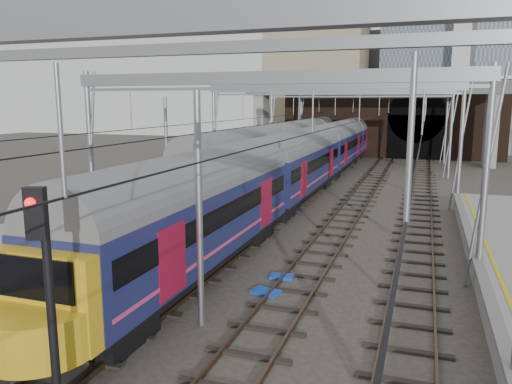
% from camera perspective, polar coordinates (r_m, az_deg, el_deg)
% --- Properties ---
extents(ground, '(160.00, 160.00, 0.00)m').
position_cam_1_polar(ground, '(14.17, -9.82, -17.94)').
color(ground, '#38332D').
rests_on(ground, ground).
extents(tracks, '(14.40, 80.00, 0.22)m').
position_cam_1_polar(tracks, '(27.44, 5.28, -3.83)').
color(tracks, '#4C3828').
rests_on(tracks, ground).
extents(overhead_line, '(16.80, 80.00, 8.00)m').
position_cam_1_polar(overhead_line, '(32.97, 8.15, 9.95)').
color(overhead_line, gray).
rests_on(overhead_line, ground).
extents(retaining_wall, '(28.00, 2.75, 9.00)m').
position_cam_1_polar(retaining_wall, '(63.06, 14.57, 7.76)').
color(retaining_wall, black).
rests_on(retaining_wall, ground).
extents(overbridge, '(28.00, 3.00, 9.25)m').
position_cam_1_polar(overbridge, '(57.25, 12.82, 10.56)').
color(overbridge, gray).
rests_on(overbridge, ground).
extents(city_skyline, '(37.50, 27.50, 60.00)m').
position_cam_1_polar(city_skyline, '(82.13, 16.99, 17.06)').
color(city_skyline, tan).
rests_on(city_skyline, ground).
extents(train_main, '(2.83, 65.49, 4.86)m').
position_cam_1_polar(train_main, '(42.26, 7.59, 4.48)').
color(train_main, black).
rests_on(train_main, ground).
extents(train_second, '(2.88, 49.87, 4.92)m').
position_cam_1_polar(train_second, '(50.01, 4.66, 5.43)').
color(train_second, black).
rests_on(train_second, ground).
extents(signal_near_centre, '(0.40, 0.48, 5.20)m').
position_cam_1_polar(signal_near_centre, '(10.06, -22.77, -10.36)').
color(signal_near_centre, black).
rests_on(signal_near_centre, ground).
extents(equip_cover_a, '(1.09, 0.89, 0.11)m').
position_cam_1_polar(equip_cover_a, '(17.94, 1.14, -11.36)').
color(equip_cover_a, blue).
rests_on(equip_cover_a, ground).
extents(equip_cover_b, '(0.93, 0.71, 0.10)m').
position_cam_1_polar(equip_cover_b, '(15.65, -15.22, -15.11)').
color(equip_cover_b, blue).
rests_on(equip_cover_b, ground).
extents(equip_cover_c, '(0.97, 0.74, 0.11)m').
position_cam_1_polar(equip_cover_c, '(19.46, 2.95, -9.63)').
color(equip_cover_c, blue).
rests_on(equip_cover_c, ground).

